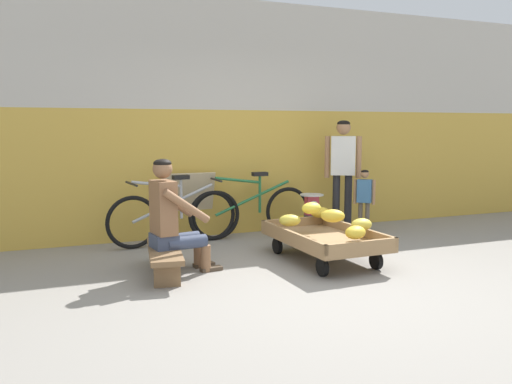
% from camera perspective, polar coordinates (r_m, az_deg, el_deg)
% --- Properties ---
extents(ground_plane, '(80.00, 80.00, 0.00)m').
position_cam_1_polar(ground_plane, '(4.77, 7.56, -10.63)').
color(ground_plane, gray).
extents(back_wall, '(16.00, 0.30, 3.10)m').
position_cam_1_polar(back_wall, '(7.18, -3.61, 7.89)').
color(back_wall, gold).
rests_on(back_wall, ground).
extents(banana_cart, '(0.88, 1.46, 0.36)m').
position_cam_1_polar(banana_cart, '(5.75, 7.36, -5.08)').
color(banana_cart, '#99754C').
rests_on(banana_cart, ground).
extents(banana_pile, '(0.86, 1.46, 0.26)m').
position_cam_1_polar(banana_pile, '(5.71, 7.74, -2.86)').
color(banana_pile, gold).
rests_on(banana_pile, banana_cart).
extents(low_bench, '(0.46, 1.13, 0.27)m').
position_cam_1_polar(low_bench, '(5.26, -9.87, -6.73)').
color(low_bench, brown).
rests_on(low_bench, ground).
extents(vendor_seated, '(0.71, 0.54, 1.14)m').
position_cam_1_polar(vendor_seated, '(5.22, -9.05, -2.70)').
color(vendor_seated, brown).
rests_on(vendor_seated, ground).
extents(plastic_crate, '(0.36, 0.28, 0.30)m').
position_cam_1_polar(plastic_crate, '(6.81, 6.00, -3.94)').
color(plastic_crate, gold).
rests_on(plastic_crate, ground).
extents(weighing_scale, '(0.30, 0.30, 0.29)m').
position_cam_1_polar(weighing_scale, '(6.75, 6.04, -1.42)').
color(weighing_scale, '#28282D').
rests_on(weighing_scale, plastic_crate).
extents(bicycle_near_left, '(1.66, 0.48, 0.86)m').
position_cam_1_polar(bicycle_near_left, '(6.55, -8.92, -2.62)').
color(bicycle_near_left, black).
rests_on(bicycle_near_left, ground).
extents(bicycle_far_left, '(1.66, 0.48, 0.86)m').
position_cam_1_polar(bicycle_far_left, '(6.92, -0.38, -2.01)').
color(bicycle_far_left, black).
rests_on(bicycle_far_left, ground).
extents(sign_board, '(0.70, 0.30, 0.86)m').
position_cam_1_polar(sign_board, '(6.95, -7.49, -1.42)').
color(sign_board, '#C6B289').
rests_on(sign_board, ground).
extents(customer_adult, '(0.44, 0.33, 1.53)m').
position_cam_1_polar(customer_adult, '(7.21, 9.37, 3.05)').
color(customer_adult, '#232328').
rests_on(customer_adult, ground).
extents(customer_child, '(0.23, 0.21, 0.89)m').
position_cam_1_polar(customer_child, '(7.05, 11.62, -0.39)').
color(customer_child, brown).
rests_on(customer_child, ground).
extents(shopping_bag, '(0.18, 0.12, 0.24)m').
position_cam_1_polar(shopping_bag, '(6.69, 9.45, -4.46)').
color(shopping_bag, green).
rests_on(shopping_bag, ground).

